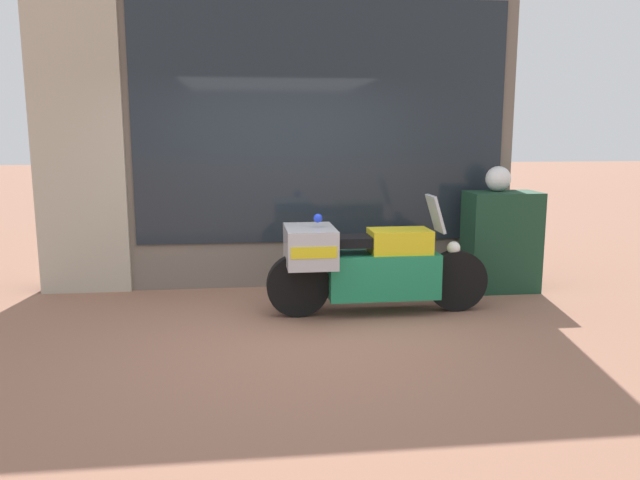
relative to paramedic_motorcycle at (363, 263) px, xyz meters
name	(u,v)px	position (x,y,z in m)	size (l,w,h in m)	color
ground_plane	(296,334)	(-0.74, -0.57, -0.53)	(60.00, 60.00, 0.00)	#8E604C
shop_building	(245,127)	(-1.17, 1.43, 1.38)	(5.61, 0.55, 3.81)	#6B6056
window_display	(317,245)	(-0.31, 1.46, -0.08)	(4.15, 0.30, 1.88)	slate
paramedic_motorcycle	(363,263)	(0.00, 0.00, 0.00)	(2.30, 0.73, 1.22)	black
utility_cabinet	(501,241)	(1.78, 0.77, 0.05)	(0.83, 0.50, 1.16)	#193D28
white_helmet	(498,179)	(1.74, 0.84, 0.78)	(0.29, 0.29, 0.29)	white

